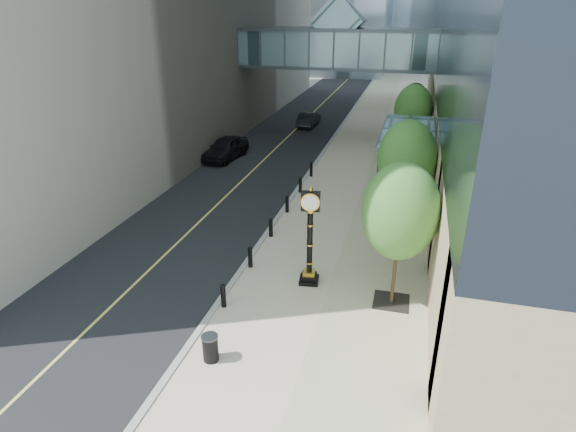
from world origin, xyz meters
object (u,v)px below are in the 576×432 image
object	(u,v)px
trash_bin	(210,349)
car_near	(225,148)
street_clock	(310,243)
car_far	(309,119)
pedestrian	(373,207)

from	to	relation	value
trash_bin	car_near	size ratio (longest dim) A/B	0.19
trash_bin	car_near	xyz separation A→B (m)	(-7.93, 21.42, 0.34)
street_clock	trash_bin	bearing A→B (deg)	-117.48
trash_bin	car_far	bearing A→B (deg)	97.04
car_near	car_far	world-z (taller)	car_near
trash_bin	car_far	xyz separation A→B (m)	(-4.14, 33.50, 0.20)
street_clock	pedestrian	world-z (taller)	street_clock
pedestrian	car_near	size ratio (longest dim) A/B	0.35
street_clock	trash_bin	distance (m)	6.14
street_clock	car_far	bearing A→B (deg)	95.49
car_far	car_near	bearing A→B (deg)	74.36
street_clock	car_near	size ratio (longest dim) A/B	0.88
pedestrian	car_near	distance (m)	14.91
car_near	trash_bin	bearing A→B (deg)	-62.33
trash_bin	car_far	distance (m)	33.75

